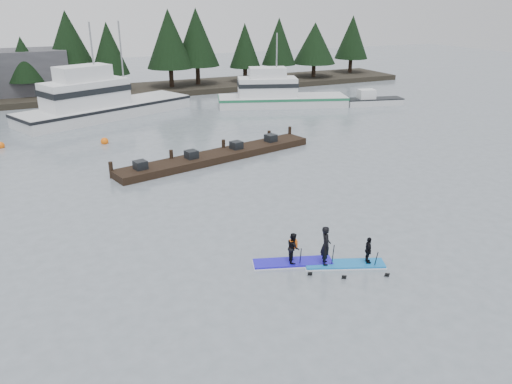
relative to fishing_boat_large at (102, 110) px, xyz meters
name	(u,v)px	position (x,y,z in m)	size (l,w,h in m)	color
ground	(320,268)	(3.49, -31.15, -0.67)	(160.00, 160.00, 0.00)	slate
far_shore	(119,92)	(3.49, 10.85, -0.37)	(70.00, 8.00, 0.60)	#2D281E
treeline	(120,95)	(3.49, 10.85, -0.67)	(60.00, 4.00, 8.00)	black
fishing_boat_large	(102,110)	(0.00, 0.00, 0.00)	(16.13, 10.00, 9.06)	silver
fishing_boat_medium	(279,100)	(16.67, -2.01, -0.14)	(12.98, 7.46, 7.71)	silver
skiff	(374,102)	(25.51, -5.59, -0.34)	(5.65, 1.70, 0.66)	silver
floating_dock	(218,156)	(4.91, -16.12, -0.44)	(14.12, 1.88, 0.47)	black
buoy_c	(308,108)	(18.76, -4.12, -0.67)	(0.64, 0.64, 0.64)	orange
buoy_b	(105,143)	(-1.24, -8.96, -0.67)	(0.56, 0.56, 0.56)	orange
buoy_a	(1,148)	(-8.14, -7.02, -0.67)	(0.55, 0.55, 0.55)	orange
paddleboard_solo	(293,254)	(2.68, -30.41, -0.23)	(3.22, 1.73, 1.82)	#1E15CD
paddleboard_duo	(342,253)	(4.35, -31.33, -0.09)	(3.19, 1.95, 2.24)	blue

